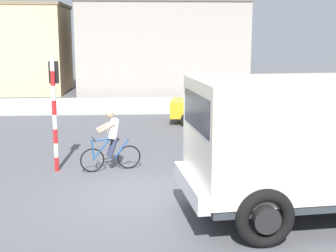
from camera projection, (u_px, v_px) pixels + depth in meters
name	position (u px, v px, depth m)	size (l,w,h in m)	color
ground_plane	(145.00, 196.00, 11.02)	(120.00, 120.00, 0.00)	#56565B
sidewalk_far	(141.00, 105.00, 24.80)	(80.00, 5.00, 0.16)	#ADADA8
truck_foreground	(318.00, 138.00, 9.55)	(5.64, 3.22, 2.90)	silver
cyclist	(111.00, 140.00, 12.98)	(1.67, 0.63, 1.72)	black
traffic_light_pole	(54.00, 98.00, 12.76)	(0.24, 0.43, 3.20)	red
car_red_near	(219.00, 104.00, 20.01)	(4.21, 2.31, 1.60)	gold
pedestrian_near_kerb	(255.00, 105.00, 19.59)	(0.34, 0.22, 1.62)	#2D334C
building_mid_block	(161.00, 47.00, 30.94)	(10.69, 7.01, 5.89)	#9E9389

